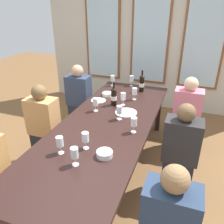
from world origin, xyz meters
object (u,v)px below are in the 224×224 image
Objects in this scene: wine_glass_2 at (123,97)px; wine_glass_10 at (60,142)px; wine_bottle_0 at (114,96)px; wine_glass_4 at (85,138)px; dining_table at (106,128)px; white_plate_0 at (126,113)px; wine_glass_3 at (132,79)px; wine_glass_1 at (95,102)px; wine_glass_9 at (135,92)px; seated_person_0 at (79,99)px; seated_person_2 at (44,127)px; wine_glass_7 at (134,122)px; white_plate_1 at (98,101)px; wine_glass_5 at (113,79)px; tasting_bowl_1 at (105,154)px; seated_person_3 at (180,153)px; wine_bottle_1 at (142,83)px; tasting_bowl_0 at (107,94)px; wine_glass_6 at (119,110)px; wine_glass_0 at (75,154)px; seated_person_1 at (186,117)px.

wine_glass_2 is 1.26m from wine_glass_10.
wine_bottle_0 reaches higher than wine_glass_4.
wine_glass_2 is (0.03, 0.57, 0.18)m from dining_table.
white_plate_0 is 0.32m from wine_bottle_0.
wine_glass_3 is 2.02m from wine_glass_10.
wine_glass_9 is (0.37, 0.53, 0.00)m from wine_glass_1.
seated_person_0 is 0.99m from seated_person_2.
seated_person_2 is (-0.86, 0.51, -0.33)m from wine_glass_4.
wine_glass_3 is (-0.10, 0.78, 0.00)m from wine_glass_2.
wine_glass_7 is at bearing -54.09° from wine_bottle_0.
wine_glass_1 reaches higher than white_plate_1.
wine_glass_1 is 0.99m from wine_glass_5.
tasting_bowl_1 is at bearing -64.65° from white_plate_1.
seated_person_0 is 1.97m from seated_person_3.
tasting_bowl_0 is (-0.43, -0.36, -0.10)m from wine_bottle_1.
wine_glass_6 is 1.00× the size of wine_glass_7.
dining_table is at bearing -49.00° from seated_person_0.
wine_bottle_0 reaches higher than dining_table.
wine_glass_7 is (0.44, -0.61, -0.00)m from wine_bottle_0.
wine_bottle_0 is 1.83× the size of wine_glass_3.
seated_person_2 reaches higher than wine_glass_1.
seated_person_0 is (-1.00, -0.17, -0.34)m from wine_bottle_1.
dining_table is 16.55× the size of wine_glass_1.
wine_glass_4 is at bearing -91.66° from wine_glass_2.
white_plate_1 is 1.34m from seated_person_3.
wine_glass_0 is 0.78m from wine_glass_7.
wine_glass_10 is (-0.12, -2.02, -0.00)m from wine_glass_3.
white_plate_1 is at bearing -103.53° from tasting_bowl_0.
seated_person_0 is (-0.86, 0.99, -0.15)m from dining_table.
tasting_bowl_1 is 1.39m from wine_glass_9.
wine_glass_4 is at bearing -73.17° from white_plate_1.
white_plate_0 is 1.08m from seated_person_2.
tasting_bowl_0 is (0.05, 0.21, 0.02)m from white_plate_1.
tasting_bowl_1 is 0.86× the size of wine_glass_1.
wine_glass_9 is 1.05m from seated_person_0.
tasting_bowl_1 reaches higher than tasting_bowl_0.
wine_glass_6 is 0.33m from wine_glass_7.
seated_person_3 is (0.83, -0.55, -0.33)m from wine_glass_2.
white_plate_1 is 0.65× the size of wine_bottle_0.
wine_glass_5 is (-0.39, 2.03, 0.00)m from wine_glass_0.
wine_glass_6 is (0.09, 0.94, 0.00)m from wine_glass_0.
wine_bottle_0 is at bearing -110.58° from wine_bottle_1.
white_plate_0 is at bearing 155.22° from seated_person_3.
wine_glass_5 is at bearing 107.58° from tasting_bowl_1.
wine_glass_9 is at bearing -169.40° from seated_person_1.
wine_glass_4 is 1.00× the size of wine_glass_10.
wine_glass_7 is (0.35, -0.07, 0.18)m from dining_table.
seated_person_2 reaches higher than wine_glass_0.
dining_table is at bearing 110.43° from tasting_bowl_1.
white_plate_1 is 0.52m from wine_glass_9.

